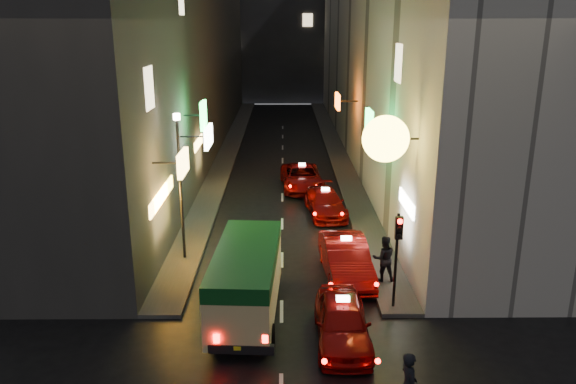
{
  "coord_description": "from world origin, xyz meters",
  "views": [
    {
      "loc": [
        0.09,
        -9.39,
        9.93
      ],
      "look_at": [
        0.26,
        13.0,
        3.08
      ],
      "focal_mm": 35.0,
      "sensor_mm": 36.0,
      "label": 1
    }
  ],
  "objects_px": {
    "traffic_light": "(398,241)",
    "lamp_post": "(180,177)",
    "minibus": "(246,275)",
    "pedestrian_crossing": "(409,381)",
    "taxi_near": "(342,318)"
  },
  "relations": [
    {
      "from": "minibus",
      "to": "taxi_near",
      "type": "relative_size",
      "value": 1.12
    },
    {
      "from": "minibus",
      "to": "traffic_light",
      "type": "distance_m",
      "value": 5.32
    },
    {
      "from": "taxi_near",
      "to": "pedestrian_crossing",
      "type": "distance_m",
      "value": 3.82
    },
    {
      "from": "pedestrian_crossing",
      "to": "traffic_light",
      "type": "bearing_deg",
      "value": -21.24
    },
    {
      "from": "lamp_post",
      "to": "minibus",
      "type": "bearing_deg",
      "value": -58.07
    },
    {
      "from": "lamp_post",
      "to": "pedestrian_crossing",
      "type": "bearing_deg",
      "value": -53.25
    },
    {
      "from": "minibus",
      "to": "pedestrian_crossing",
      "type": "distance_m",
      "value": 6.92
    },
    {
      "from": "taxi_near",
      "to": "traffic_light",
      "type": "xyz_separation_m",
      "value": [
        2.05,
        1.94,
        1.85
      ]
    },
    {
      "from": "minibus",
      "to": "pedestrian_crossing",
      "type": "xyz_separation_m",
      "value": [
        4.5,
        -5.23,
        -0.53
      ]
    },
    {
      "from": "minibus",
      "to": "traffic_light",
      "type": "bearing_deg",
      "value": 3.14
    },
    {
      "from": "minibus",
      "to": "taxi_near",
      "type": "distance_m",
      "value": 3.64
    },
    {
      "from": "minibus",
      "to": "taxi_near",
      "type": "bearing_deg",
      "value": -27.77
    },
    {
      "from": "minibus",
      "to": "taxi_near",
      "type": "height_order",
      "value": "minibus"
    },
    {
      "from": "pedestrian_crossing",
      "to": "minibus",
      "type": "bearing_deg",
      "value": 26.71
    },
    {
      "from": "traffic_light",
      "to": "lamp_post",
      "type": "height_order",
      "value": "lamp_post"
    }
  ]
}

